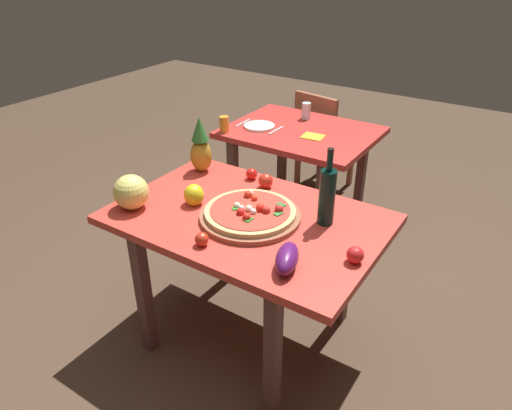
% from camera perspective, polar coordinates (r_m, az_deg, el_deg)
% --- Properties ---
extents(ground_plane, '(10.00, 10.00, 0.00)m').
position_cam_1_polar(ground_plane, '(2.72, -0.86, -15.06)').
color(ground_plane, '#4C3828').
extents(display_table, '(1.29, 0.86, 0.75)m').
position_cam_1_polar(display_table, '(2.31, -0.98, -3.22)').
color(display_table, brown).
rests_on(display_table, ground_plane).
extents(background_table, '(1.01, 0.80, 0.75)m').
position_cam_1_polar(background_table, '(3.38, 5.43, 7.26)').
color(background_table, brown).
rests_on(background_table, ground_plane).
extents(dining_chair, '(0.47, 0.47, 0.85)m').
position_cam_1_polar(dining_chair, '(4.02, 7.91, 8.28)').
color(dining_chair, '#92553C').
rests_on(dining_chair, ground_plane).
extents(pizza_board, '(0.48, 0.48, 0.02)m').
position_cam_1_polar(pizza_board, '(2.23, -0.70, -1.37)').
color(pizza_board, '#92553C').
rests_on(pizza_board, display_table).
extents(pizza, '(0.43, 0.43, 0.06)m').
position_cam_1_polar(pizza, '(2.22, -0.65, -0.75)').
color(pizza, tan).
rests_on(pizza, pizza_board).
extents(wine_bottle, '(0.08, 0.08, 0.37)m').
position_cam_1_polar(wine_bottle, '(2.16, 8.58, 1.13)').
color(wine_bottle, black).
rests_on(wine_bottle, display_table).
extents(pineapple_left, '(0.12, 0.12, 0.32)m').
position_cam_1_polar(pineapple_left, '(2.67, -6.72, 6.94)').
color(pineapple_left, '#AC8225').
rests_on(pineapple_left, display_table).
extents(melon, '(0.17, 0.17, 0.17)m').
position_cam_1_polar(melon, '(2.37, -14.86, 1.52)').
color(melon, '#E5D969').
rests_on(melon, display_table).
extents(bell_pepper, '(0.10, 0.10, 0.11)m').
position_cam_1_polar(bell_pepper, '(2.36, -7.52, 1.20)').
color(bell_pepper, yellow).
rests_on(bell_pepper, display_table).
extents(eggplant, '(0.15, 0.22, 0.09)m').
position_cam_1_polar(eggplant, '(1.89, 3.77, -6.44)').
color(eggplant, '#521658').
rests_on(eggplant, display_table).
extents(tomato_beside_pepper, '(0.08, 0.08, 0.08)m').
position_cam_1_polar(tomato_beside_pepper, '(2.50, 1.18, 2.93)').
color(tomato_beside_pepper, red).
rests_on(tomato_beside_pepper, display_table).
extents(tomato_at_corner, '(0.07, 0.07, 0.07)m').
position_cam_1_polar(tomato_at_corner, '(1.97, 11.90, -5.92)').
color(tomato_at_corner, red).
rests_on(tomato_at_corner, display_table).
extents(tomato_by_bottle, '(0.06, 0.06, 0.06)m').
position_cam_1_polar(tomato_by_bottle, '(2.60, -0.54, 3.78)').
color(tomato_by_bottle, red).
rests_on(tomato_by_bottle, display_table).
extents(tomato_near_board, '(0.06, 0.06, 0.06)m').
position_cam_1_polar(tomato_near_board, '(2.04, -6.58, -4.13)').
color(tomato_near_board, red).
rests_on(tomato_near_board, display_table).
extents(drinking_glass_juice, '(0.07, 0.07, 0.11)m').
position_cam_1_polar(drinking_glass_juice, '(3.29, -3.87, 9.73)').
color(drinking_glass_juice, orange).
rests_on(drinking_glass_juice, background_table).
extents(drinking_glass_water, '(0.07, 0.07, 0.12)m').
position_cam_1_polar(drinking_glass_water, '(3.56, 6.09, 11.26)').
color(drinking_glass_water, silver).
rests_on(drinking_glass_water, background_table).
extents(dinner_plate, '(0.22, 0.22, 0.02)m').
position_cam_1_polar(dinner_plate, '(3.38, 0.40, 9.52)').
color(dinner_plate, white).
rests_on(dinner_plate, background_table).
extents(fork_utensil, '(0.02, 0.18, 0.01)m').
position_cam_1_polar(fork_utensil, '(3.45, -1.58, 9.88)').
color(fork_utensil, silver).
rests_on(fork_utensil, background_table).
extents(knife_utensil, '(0.02, 0.18, 0.01)m').
position_cam_1_polar(knife_utensil, '(3.31, 2.46, 9.00)').
color(knife_utensil, silver).
rests_on(knife_utensil, background_table).
extents(napkin_folded, '(0.15, 0.13, 0.01)m').
position_cam_1_polar(napkin_folded, '(3.22, 6.91, 8.22)').
color(napkin_folded, yellow).
rests_on(napkin_folded, background_table).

